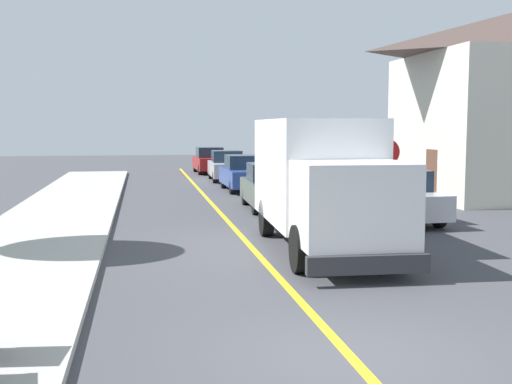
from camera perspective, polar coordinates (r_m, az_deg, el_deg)
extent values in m
plane|color=#424247|center=(8.86, 8.31, -14.18)|extent=(120.00, 120.00, 0.00)
cube|color=gold|center=(18.34, -1.60, -3.62)|extent=(0.16, 56.00, 0.01)
cube|color=white|center=(16.58, 5.19, 1.95)|extent=(2.59, 5.09, 2.60)
cube|color=white|center=(13.25, 8.59, -1.03)|extent=(2.35, 2.09, 1.70)
cube|color=#1E2D3D|center=(12.36, 9.80, 0.19)|extent=(2.04, 0.16, 0.75)
cube|color=#2D2D33|center=(12.40, 9.94, -6.36)|extent=(2.41, 0.29, 0.36)
cylinder|color=black|center=(13.91, 12.46, -4.74)|extent=(0.34, 1.01, 1.00)
cylinder|color=black|center=(13.34, 3.93, -5.07)|extent=(0.34, 1.01, 1.00)
cylinder|color=black|center=(18.19, 7.48, -2.16)|extent=(0.34, 1.01, 1.00)
cylinder|color=black|center=(17.75, 0.92, -2.31)|extent=(0.34, 1.01, 1.00)
cube|color=#4C564C|center=(23.42, 1.40, 0.05)|extent=(1.94, 4.45, 0.76)
cube|color=#1E2D3D|center=(23.51, 1.34, 1.78)|extent=(1.64, 1.85, 0.64)
cylinder|color=black|center=(22.24, 4.01, -1.13)|extent=(0.24, 0.65, 0.64)
cylinder|color=black|center=(21.96, -0.02, -1.21)|extent=(0.24, 0.65, 0.64)
cylinder|color=black|center=(24.98, 2.64, -0.35)|extent=(0.24, 0.65, 0.64)
cylinder|color=black|center=(24.73, -0.96, -0.41)|extent=(0.24, 0.65, 0.64)
cube|color=#2D4793|center=(30.08, -1.05, 1.34)|extent=(1.86, 4.42, 0.76)
cube|color=#1E2D3D|center=(30.18, -1.10, 2.69)|extent=(1.61, 1.82, 0.64)
cylinder|color=black|center=(28.88, 0.97, 0.50)|extent=(0.23, 0.64, 0.64)
cylinder|color=black|center=(28.60, -2.13, 0.44)|extent=(0.23, 0.64, 0.64)
cylinder|color=black|center=(31.63, -0.07, 0.97)|extent=(0.23, 0.64, 0.64)
cylinder|color=black|center=(31.37, -2.90, 0.92)|extent=(0.23, 0.64, 0.64)
cube|color=#B7B7BC|center=(35.68, -2.61, 2.05)|extent=(1.91, 4.44, 0.76)
cube|color=#1E2D3D|center=(35.79, -2.64, 3.19)|extent=(1.63, 1.84, 0.64)
cylinder|color=black|center=(34.40, -1.05, 1.36)|extent=(0.24, 0.65, 0.64)
cylinder|color=black|center=(34.23, -3.67, 1.33)|extent=(0.24, 0.65, 0.64)
cylinder|color=black|center=(37.19, -1.62, 1.70)|extent=(0.24, 0.65, 0.64)
cylinder|color=black|center=(37.03, -4.05, 1.67)|extent=(0.24, 0.65, 0.64)
cube|color=maroon|center=(41.43, -4.12, 2.57)|extent=(1.91, 4.44, 0.76)
cube|color=#1E2D3D|center=(41.54, -4.16, 3.55)|extent=(1.63, 1.84, 0.64)
cylinder|color=black|center=(40.17, -2.74, 2.01)|extent=(0.24, 0.65, 0.64)
cylinder|color=black|center=(39.96, -4.98, 1.97)|extent=(0.24, 0.65, 0.64)
cylinder|color=black|center=(42.95, -3.32, 2.26)|extent=(0.24, 0.65, 0.64)
cylinder|color=black|center=(42.75, -5.42, 2.22)|extent=(0.24, 0.65, 0.64)
cube|color=#B7B7BC|center=(20.82, 12.18, -0.82)|extent=(2.01, 4.48, 0.76)
cube|color=#1E2D3D|center=(20.61, 12.40, 1.07)|extent=(1.67, 1.88, 0.64)
cylinder|color=black|center=(21.83, 8.72, -1.32)|extent=(0.25, 0.65, 0.64)
cylinder|color=black|center=(22.45, 12.47, -1.19)|extent=(0.25, 0.65, 0.64)
cylinder|color=black|center=(19.26, 11.80, -2.33)|extent=(0.25, 0.65, 0.64)
cylinder|color=black|center=(19.97, 15.93, -2.15)|extent=(0.25, 0.65, 0.64)
cylinder|color=gray|center=(19.73, 11.56, 0.15)|extent=(0.08, 0.08, 2.20)
cylinder|color=red|center=(19.68, 11.59, 3.49)|extent=(0.76, 0.03, 0.76)
cylinder|color=white|center=(19.70, 11.57, 3.49)|extent=(0.80, 0.02, 0.80)
cube|color=brown|center=(26.66, 15.37, 1.41)|extent=(0.10, 1.00, 2.10)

